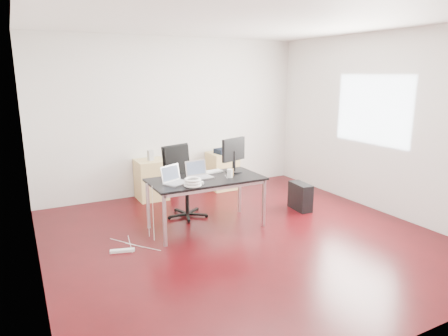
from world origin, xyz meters
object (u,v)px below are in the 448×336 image
desk (206,182)px  filing_cabinet_right (222,171)px  pc_tower (300,196)px  filing_cabinet_left (151,180)px  office_chair (183,178)px

desk → filing_cabinet_right: 2.04m
filing_cabinet_right → pc_tower: 1.78m
desk → filing_cabinet_left: bearing=99.5°
office_chair → filing_cabinet_left: bearing=82.6°
filing_cabinet_left → filing_cabinet_right: 1.41m
office_chair → pc_tower: office_chair is taller
filing_cabinet_right → pc_tower: filing_cabinet_right is taller
pc_tower → desk: bearing=-175.6°
office_chair → filing_cabinet_right: office_chair is taller
pc_tower → filing_cabinet_right: bearing=113.0°
filing_cabinet_left → filing_cabinet_right: size_ratio=1.00×
office_chair → pc_tower: size_ratio=2.40×
desk → office_chair: (-0.10, 0.62, -0.07)m
office_chair → desk: bearing=-98.0°
desk → filing_cabinet_right: bearing=56.0°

